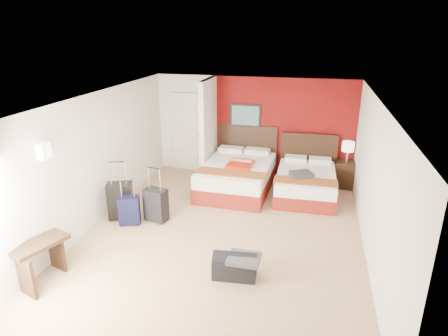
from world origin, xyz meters
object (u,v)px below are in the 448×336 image
(suitcase_charcoal, at_px, (156,206))
(table_lamp, at_px, (347,152))
(nightstand, at_px, (345,175))
(bed_right, at_px, (306,184))
(duffel_bag, at_px, (235,267))
(desk, at_px, (42,262))
(bed_left, at_px, (237,177))
(suitcase_black, at_px, (121,202))
(red_suitcase_open, at_px, (241,164))
(suitcase_navy, at_px, (129,211))

(suitcase_charcoal, bearing_deg, table_lamp, 49.08)
(nightstand, bearing_deg, bed_right, -132.12)
(bed_right, distance_m, table_lamp, 1.31)
(duffel_bag, xyz_separation_m, desk, (-2.76, -0.78, 0.17))
(bed_left, bearing_deg, table_lamp, 20.01)
(suitcase_black, bearing_deg, bed_right, 10.94)
(red_suitcase_open, xyz_separation_m, duffel_bag, (0.55, -3.23, -0.53))
(nightstand, relative_size, suitcase_black, 0.86)
(bed_left, relative_size, desk, 2.68)
(red_suitcase_open, height_order, table_lamp, table_lamp)
(red_suitcase_open, bearing_deg, bed_left, 143.22)
(suitcase_navy, distance_m, duffel_bag, 2.61)
(suitcase_black, xyz_separation_m, duffel_bag, (2.60, -1.36, -0.20))
(nightstand, xyz_separation_m, suitcase_navy, (-4.15, -2.94, -0.04))
(nightstand, bearing_deg, duffel_bag, -106.04)
(suitcase_charcoal, distance_m, suitcase_navy, 0.52)
(bed_left, distance_m, duffel_bag, 3.40)
(bed_right, bearing_deg, red_suitcase_open, -175.55)
(suitcase_navy, bearing_deg, suitcase_black, 126.35)
(table_lamp, bearing_deg, bed_right, -139.99)
(bed_left, relative_size, duffel_bag, 3.28)
(suitcase_black, distance_m, suitcase_charcoal, 0.72)
(duffel_bag, bearing_deg, suitcase_black, 147.57)
(suitcase_navy, bearing_deg, desk, -121.81)
(suitcase_black, distance_m, suitcase_navy, 0.34)
(red_suitcase_open, relative_size, nightstand, 1.18)
(red_suitcase_open, xyz_separation_m, suitcase_black, (-2.05, -1.87, -0.33))
(nightstand, distance_m, duffel_bag, 4.51)
(bed_left, relative_size, suitcase_navy, 3.96)
(nightstand, xyz_separation_m, desk, (-4.59, -4.90, 0.03))
(table_lamp, xyz_separation_m, suitcase_black, (-4.42, -2.76, -0.51))
(nightstand, bearing_deg, suitcase_navy, -136.81)
(bed_left, height_order, desk, desk)
(nightstand, bearing_deg, desk, -125.24)
(suitcase_charcoal, relative_size, suitcase_navy, 1.17)
(table_lamp, relative_size, duffel_bag, 0.75)
(bed_right, xyz_separation_m, suitcase_charcoal, (-2.81, -1.93, 0.04))
(bed_left, height_order, suitcase_navy, bed_left)
(bed_right, height_order, red_suitcase_open, red_suitcase_open)
(bed_left, xyz_separation_m, table_lamp, (2.47, 0.78, 0.55))
(table_lamp, relative_size, desk, 0.62)
(bed_right, distance_m, duffel_bag, 3.50)
(suitcase_navy, bearing_deg, nightstand, 16.09)
(bed_left, distance_m, nightstand, 2.59)
(red_suitcase_open, distance_m, suitcase_navy, 2.75)
(red_suitcase_open, relative_size, suitcase_charcoal, 1.14)
(red_suitcase_open, bearing_deg, suitcase_navy, -122.63)
(bed_left, relative_size, nightstand, 3.49)
(bed_right, distance_m, nightstand, 1.17)
(suitcase_black, xyz_separation_m, suitcase_charcoal, (0.72, 0.07, -0.04))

